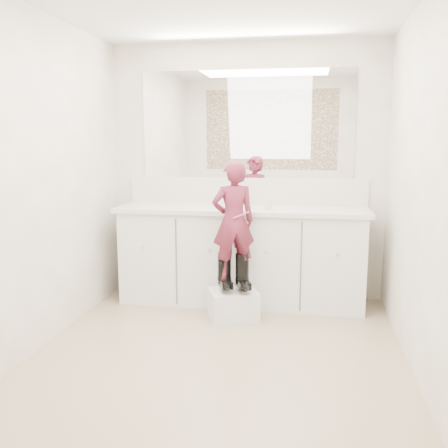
# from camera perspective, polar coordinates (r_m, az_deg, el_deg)

# --- Properties ---
(floor) EXTENTS (3.00, 3.00, 0.00)m
(floor) POSITION_cam_1_polar(r_m,az_deg,el_deg) (3.62, -0.75, -14.81)
(floor) COLOR #8E7A5D
(floor) RESTS_ON ground
(wall_back) EXTENTS (2.60, 0.00, 2.60)m
(wall_back) POSITION_cam_1_polar(r_m,az_deg,el_deg) (4.79, 2.53, 6.02)
(wall_back) COLOR #BFB4A3
(wall_back) RESTS_ON floor
(wall_front) EXTENTS (2.60, 0.00, 2.60)m
(wall_front) POSITION_cam_1_polar(r_m,az_deg,el_deg) (1.87, -9.28, 0.43)
(wall_front) COLOR #BFB4A3
(wall_front) RESTS_ON floor
(wall_left) EXTENTS (0.00, 3.00, 3.00)m
(wall_left) POSITION_cam_1_polar(r_m,az_deg,el_deg) (3.77, -20.65, 4.48)
(wall_left) COLOR #BFB4A3
(wall_left) RESTS_ON floor
(wall_right) EXTENTS (0.00, 3.00, 3.00)m
(wall_right) POSITION_cam_1_polar(r_m,az_deg,el_deg) (3.33, 21.83, 3.82)
(wall_right) COLOR #BFB4A3
(wall_right) RESTS_ON floor
(vanity_cabinet) EXTENTS (2.20, 0.55, 0.85)m
(vanity_cabinet) POSITION_cam_1_polar(r_m,az_deg,el_deg) (4.63, 2.02, -3.80)
(vanity_cabinet) COLOR silver
(vanity_cabinet) RESTS_ON floor
(countertop) EXTENTS (2.28, 0.58, 0.04)m
(countertop) POSITION_cam_1_polar(r_m,az_deg,el_deg) (4.54, 2.03, 1.64)
(countertop) COLOR beige
(countertop) RESTS_ON vanity_cabinet
(backsplash) EXTENTS (2.28, 0.03, 0.25)m
(backsplash) POSITION_cam_1_polar(r_m,az_deg,el_deg) (4.79, 2.49, 3.80)
(backsplash) COLOR beige
(backsplash) RESTS_ON countertop
(mirror) EXTENTS (2.00, 0.02, 1.00)m
(mirror) POSITION_cam_1_polar(r_m,az_deg,el_deg) (4.77, 2.55, 11.29)
(mirror) COLOR white
(mirror) RESTS_ON wall_back
(dot_panel) EXTENTS (2.00, 0.01, 1.20)m
(dot_panel) POSITION_cam_1_polar(r_m,az_deg,el_deg) (1.86, -9.56, 14.28)
(dot_panel) COLOR #472819
(dot_panel) RESTS_ON wall_front
(faucet) EXTENTS (0.08, 0.08, 0.10)m
(faucet) POSITION_cam_1_polar(r_m,az_deg,el_deg) (4.69, 2.31, 2.76)
(faucet) COLOR silver
(faucet) RESTS_ON countertop
(cup) EXTENTS (0.11, 0.11, 0.09)m
(cup) POSITION_cam_1_polar(r_m,az_deg,el_deg) (4.46, 5.02, 2.28)
(cup) COLOR beige
(cup) RESTS_ON countertop
(soap_bottle) EXTENTS (0.10, 0.11, 0.19)m
(soap_bottle) POSITION_cam_1_polar(r_m,az_deg,el_deg) (4.51, 0.80, 3.09)
(soap_bottle) COLOR silver
(soap_bottle) RESTS_ON countertop
(step_stool) EXTENTS (0.48, 0.44, 0.25)m
(step_stool) POSITION_cam_1_polar(r_m,az_deg,el_deg) (4.27, 1.05, -9.19)
(step_stool) COLOR silver
(step_stool) RESTS_ON floor
(boot_left) EXTENTS (0.19, 0.24, 0.32)m
(boot_left) POSITION_cam_1_polar(r_m,az_deg,el_deg) (4.19, 0.04, -5.45)
(boot_left) COLOR black
(boot_left) RESTS_ON step_stool
(boot_right) EXTENTS (0.19, 0.24, 0.32)m
(boot_right) POSITION_cam_1_polar(r_m,az_deg,el_deg) (4.17, 2.08, -5.54)
(boot_right) COLOR black
(boot_right) RESTS_ON step_stool
(toddler) EXTENTS (0.42, 0.35, 0.98)m
(toddler) POSITION_cam_1_polar(r_m,az_deg,el_deg) (4.09, 1.08, 0.31)
(toddler) COLOR #AA3458
(toddler) RESTS_ON step_stool
(toothbrush) EXTENTS (0.13, 0.06, 0.06)m
(toothbrush) POSITION_cam_1_polar(r_m,az_deg,el_deg) (4.03, 1.97, 1.03)
(toothbrush) COLOR #CB4F94
(toothbrush) RESTS_ON toddler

